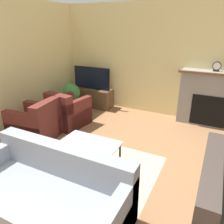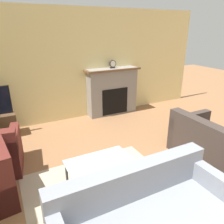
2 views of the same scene
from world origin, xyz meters
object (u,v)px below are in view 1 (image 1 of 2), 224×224
at_px(armchair_by_window, 36,124).
at_px(potted_plant, 71,94).
at_px(couch_sectional, 48,197).
at_px(mantel_clock, 217,66).
at_px(tv, 92,78).
at_px(armchair_accent, 68,113).
at_px(coffee_table, 88,146).

height_order(armchair_by_window, potted_plant, armchair_by_window).
distance_m(couch_sectional, mantel_clock, 4.12).
relative_size(tv, couch_sectional, 0.55).
relative_size(armchair_by_window, potted_plant, 1.21).
distance_m(armchair_accent, mantel_clock, 3.40).
bearing_deg(mantel_clock, potted_plant, -167.55).
bearing_deg(armchair_by_window, potted_plant, -177.70).
relative_size(tv, mantel_clock, 5.22).
xyz_separation_m(armchair_by_window, potted_plant, (-0.24, 1.53, 0.19)).
bearing_deg(armchair_by_window, mantel_clock, 119.69).
height_order(tv, coffee_table, tv).
bearing_deg(coffee_table, armchair_accent, 137.74).
height_order(tv, potted_plant, tv).
bearing_deg(armchair_accent, couch_sectional, 129.68).
distance_m(tv, mantel_clock, 3.10).
xyz_separation_m(couch_sectional, mantel_clock, (1.49, 3.69, 1.07)).
height_order(armchair_accent, mantel_clock, mantel_clock).
height_order(armchair_accent, coffee_table, armchair_accent).
relative_size(armchair_by_window, mantel_clock, 4.42).
xyz_separation_m(armchair_accent, mantel_clock, (2.87, 1.49, 1.06)).
height_order(armchair_accent, potted_plant, armchair_accent).
distance_m(armchair_by_window, mantel_clock, 3.97).
xyz_separation_m(tv, coffee_table, (1.48, -2.53, -0.41)).
distance_m(armchair_by_window, potted_plant, 1.56).
distance_m(armchair_accent, potted_plant, 0.90).
xyz_separation_m(tv, armchair_by_window, (-0.04, -2.13, -0.51)).
bearing_deg(potted_plant, armchair_accent, -58.74).
xyz_separation_m(armchair_by_window, coffee_table, (1.52, -0.40, 0.11)).
distance_m(armchair_by_window, coffee_table, 1.57).
bearing_deg(couch_sectional, mantel_clock, 67.99).
xyz_separation_m(armchair_by_window, armchair_accent, (0.22, 0.78, 0.00)).
distance_m(armchair_accent, coffee_table, 1.76).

